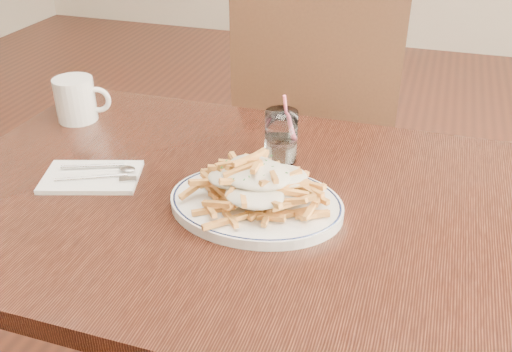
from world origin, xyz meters
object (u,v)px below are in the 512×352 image
(chair_far, at_px, (312,128))
(loaded_fries, at_px, (256,180))
(fries_plate, at_px, (256,204))
(water_glass, at_px, (281,140))
(coffee_mug, at_px, (77,100))
(table, at_px, (239,229))

(chair_far, height_order, loaded_fries, chair_far)
(fries_plate, xyz_separation_m, water_glass, (-0.01, 0.20, 0.04))
(fries_plate, xyz_separation_m, coffee_mug, (-0.53, 0.24, 0.04))
(loaded_fries, bearing_deg, table, 143.72)
(fries_plate, relative_size, coffee_mug, 3.00)
(table, height_order, loaded_fries, loaded_fries)
(table, bearing_deg, loaded_fries, -36.28)
(loaded_fries, bearing_deg, water_glass, 92.56)
(loaded_fries, distance_m, water_glass, 0.20)
(water_glass, height_order, coffee_mug, water_glass)
(chair_far, distance_m, fries_plate, 0.78)
(table, bearing_deg, fries_plate, -36.28)
(fries_plate, bearing_deg, chair_far, 94.51)
(table, xyz_separation_m, fries_plate, (0.05, -0.03, 0.09))
(chair_far, height_order, fries_plate, chair_far)
(water_glass, bearing_deg, fries_plate, -87.44)
(table, distance_m, water_glass, 0.21)
(water_glass, bearing_deg, chair_far, 95.20)
(chair_far, xyz_separation_m, water_glass, (0.05, -0.55, 0.23))
(table, relative_size, loaded_fries, 4.10)
(chair_far, bearing_deg, table, -88.96)
(fries_plate, relative_size, loaded_fries, 1.35)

